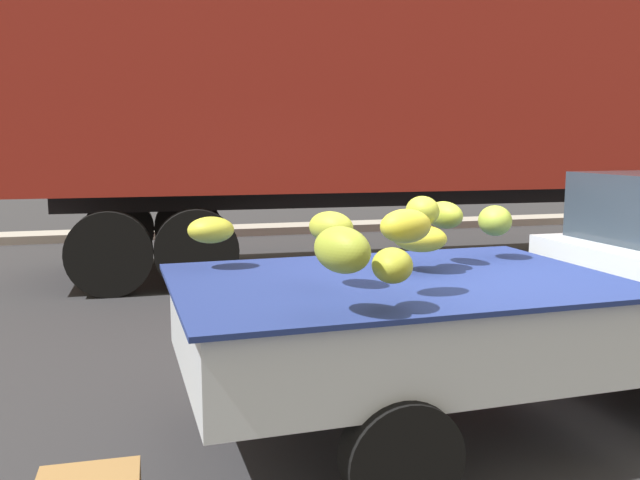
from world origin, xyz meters
The scene contains 3 objects.
ground centered at (0.00, 0.00, 0.00)m, with size 220.00×220.00×0.00m, color #28282B.
curb_strip centered at (0.00, 9.94, 0.08)m, with size 80.00×0.80×0.16m, color gray.
semi_trailer centered at (1.90, 5.81, 2.54)m, with size 12.07×2.93×3.95m.
Camera 1 is at (-2.38, -3.96, 1.95)m, focal length 37.70 mm.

